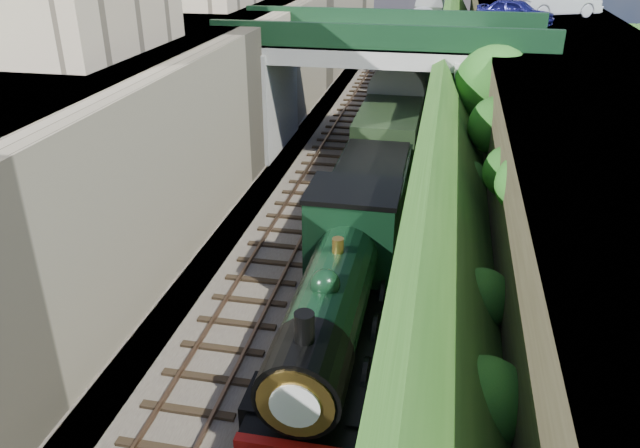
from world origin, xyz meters
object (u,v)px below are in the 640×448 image
Objects in this scene: tree at (496,89)px; locomotive at (336,299)px; car_silver at (558,2)px; tender at (370,203)px; road_bridge at (392,81)px; car_blue at (515,12)px.

tree reaches higher than locomotive.
tender is (-8.63, -19.51, -5.49)m from car_silver.
road_bridge reaches higher than tender.
tree is 0.65× the size of locomotive.
tender is at bearing -179.63° from car_blue.
locomotive is 1.70× the size of tender.
road_bridge is 2.42× the size of tree.
car_blue is 5.03m from car_silver.
car_blue is 17.24m from tender.
locomotive is 7.37m from tender.
locomotive is at bearing -89.16° from road_bridge.
tender is at bearing 90.00° from locomotive.
car_silver is (3.91, 12.52, 2.46)m from tree.
tree is 1.27× the size of car_silver.
tree is 15.35m from locomotive.
tree is at bearing -166.54° from car_blue.
car_blue is (6.12, 5.31, 2.88)m from road_bridge.
locomotive is (-4.71, -14.35, -2.75)m from tree.
tree is 8.96m from tender.
road_bridge is at bearing 91.47° from tender.
road_bridge is 8.60m from car_blue.
car_silver is 0.51× the size of locomotive.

